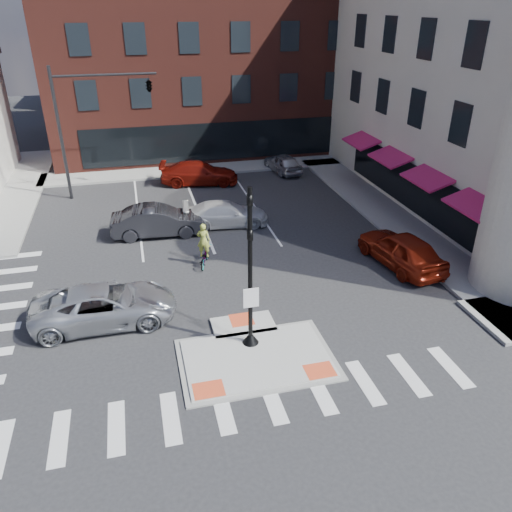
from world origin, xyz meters
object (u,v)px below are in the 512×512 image
object	(u,v)px
red_sedan	(401,249)
silver_suv	(105,305)
bg_car_dark	(158,221)
white_pickup	(226,214)
cyclist	(204,251)
bg_car_red	(199,173)
bg_car_silver	(283,163)

from	to	relation	value
red_sedan	silver_suv	bearing A→B (deg)	-2.79
bg_car_dark	white_pickup	bearing A→B (deg)	-79.95
white_pickup	cyclist	size ratio (longest dim) A/B	2.19
red_sedan	bg_car_red	size ratio (longest dim) A/B	0.94
silver_suv	bg_car_dark	xyz separation A→B (m)	(2.63, 7.76, 0.04)
white_pickup	red_sedan	bearing A→B (deg)	-127.57
bg_car_silver	bg_car_dark	bearing A→B (deg)	33.23
bg_car_dark	cyclist	bearing A→B (deg)	-151.64
silver_suv	cyclist	bearing A→B (deg)	-50.04
silver_suv	red_sedan	xyz separation A→B (m)	(13.48, 1.45, 0.08)
bg_car_red	cyclist	xyz separation A→B (m)	(-1.52, -11.86, -0.04)
silver_suv	bg_car_dark	distance (m)	8.19
bg_car_silver	silver_suv	bearing A→B (deg)	44.03
silver_suv	red_sedan	world-z (taller)	red_sedan
white_pickup	bg_car_red	xyz separation A→B (m)	(-0.39, 7.44, 0.08)
bg_car_silver	cyclist	bearing A→B (deg)	49.21
silver_suv	bg_car_red	xyz separation A→B (m)	(5.98, 15.61, -0.00)
bg_car_silver	cyclist	xyz separation A→B (m)	(-7.85, -13.00, 0.05)
bg_car_red	cyclist	distance (m)	11.95
bg_car_dark	cyclist	world-z (taller)	cyclist
white_pickup	cyclist	distance (m)	4.81
white_pickup	bg_car_red	world-z (taller)	bg_car_red
cyclist	red_sedan	bearing A→B (deg)	-175.52
bg_car_dark	bg_car_red	world-z (taller)	bg_car_dark
bg_car_red	bg_car_silver	bearing A→B (deg)	-69.07
silver_suv	bg_car_dark	size ratio (longest dim) A/B	1.12
silver_suv	bg_car_red	distance (m)	16.72
bg_car_dark	bg_car_silver	distance (m)	13.23
red_sedan	cyclist	distance (m)	9.30
bg_car_dark	red_sedan	bearing A→B (deg)	-116.48
white_pickup	bg_car_silver	xyz separation A→B (m)	(5.95, 8.58, -0.01)
bg_car_dark	bg_car_silver	world-z (taller)	bg_car_dark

